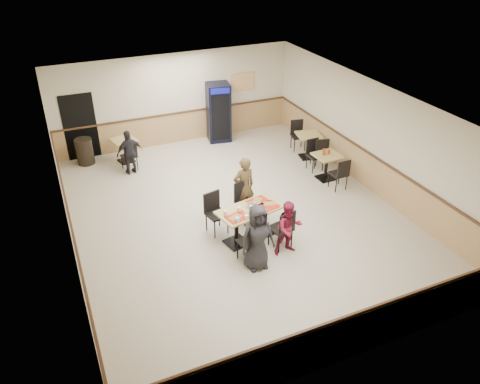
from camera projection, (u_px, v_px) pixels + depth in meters
name	position (u px, v px, depth m)	size (l,w,h in m)	color
ground	(236.00, 214.00, 12.11)	(10.00, 10.00, 0.00)	beige
room_shell	(256.00, 145.00, 14.44)	(10.00, 10.00, 10.00)	silver
main_table	(250.00, 219.00, 10.95)	(1.67, 1.07, 0.83)	black
main_chairs	(248.00, 220.00, 10.94)	(1.71, 2.05, 1.05)	black
diner_woman_left	(257.00, 237.00, 9.93)	(0.76, 0.49, 1.55)	black
diner_woman_right	(289.00, 228.00, 10.43)	(0.64, 0.50, 1.32)	maroon
diner_man_opposite	(244.00, 187.00, 11.73)	(0.59, 0.39, 1.61)	brown
lone_diner	(130.00, 152.00, 13.74)	(0.80, 0.33, 1.36)	black
tabletop_clutter	(252.00, 209.00, 10.75)	(1.38, 0.87, 0.12)	#B51F0C
side_table_near	(327.00, 163.00, 13.51)	(0.74, 0.74, 0.77)	black
side_table_near_chair_south	(339.00, 173.00, 13.03)	(0.45, 0.45, 0.98)	black
side_table_near_chair_north	(315.00, 155.00, 14.01)	(0.45, 0.45, 0.98)	black
side_table_far	(308.00, 142.00, 14.73)	(0.86, 0.86, 0.79)	black
side_table_far_chair_south	(319.00, 151.00, 14.24)	(0.46, 0.46, 1.00)	black
side_table_far_chair_north	(298.00, 136.00, 15.24)	(0.46, 0.46, 1.00)	black
condiment_caddy	(326.00, 152.00, 13.36)	(0.23, 0.06, 0.20)	#A1270B
back_table	(125.00, 147.00, 14.50)	(0.83, 0.83, 0.75)	black
back_table_chair_lone	(129.00, 155.00, 14.04)	(0.44, 0.44, 0.95)	black
pepsi_cooler	(218.00, 112.00, 15.70)	(0.86, 0.86, 1.97)	black
trash_bin	(85.00, 151.00, 14.42)	(0.52, 0.52, 0.82)	black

